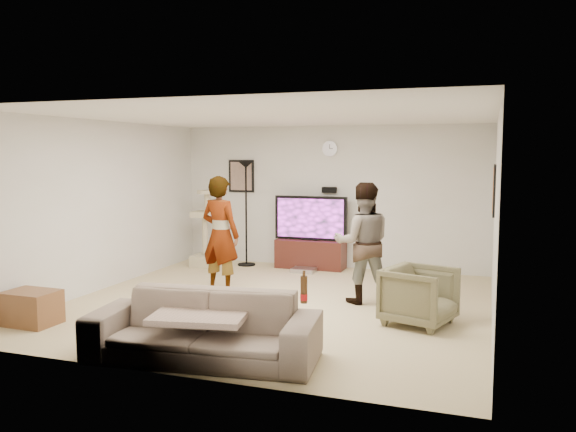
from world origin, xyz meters
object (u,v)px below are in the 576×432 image
(cat_tree, at_px, (205,228))
(floor_lamp, at_px, (246,214))
(person_left, at_px, (220,235))
(person_right, at_px, (363,243))
(sofa, at_px, (203,327))
(side_table, at_px, (31,308))
(armchair, at_px, (419,296))
(tv, at_px, (311,218))
(beer_bottle, at_px, (304,290))
(tv_stand, at_px, (311,254))

(cat_tree, bearing_deg, floor_lamp, 25.65)
(cat_tree, distance_m, person_left, 2.13)
(person_right, relative_size, sofa, 0.73)
(sofa, distance_m, side_table, 2.51)
(floor_lamp, xyz_separation_m, sofa, (1.53, -4.66, -0.61))
(person_left, height_order, armchair, person_left)
(floor_lamp, relative_size, person_right, 1.15)
(sofa, relative_size, armchair, 2.95)
(person_left, relative_size, person_right, 1.04)
(cat_tree, xyz_separation_m, person_right, (3.21, -1.63, 0.12))
(tv, bearing_deg, cat_tree, -166.42)
(side_table, bearing_deg, beer_bottle, -6.57)
(tv, xyz_separation_m, cat_tree, (-1.84, -0.45, -0.20))
(cat_tree, distance_m, sofa, 4.88)
(tv_stand, bearing_deg, cat_tree, -166.42)
(person_right, bearing_deg, person_left, -14.62)
(sofa, height_order, side_table, sofa)
(tv, relative_size, side_table, 2.16)
(cat_tree, height_order, beer_bottle, cat_tree)
(sofa, relative_size, beer_bottle, 8.95)
(person_left, bearing_deg, cat_tree, -44.71)
(person_left, xyz_separation_m, sofa, (1.04, -2.56, -0.52))
(person_right, bearing_deg, beer_bottle, 71.54)
(sofa, bearing_deg, cat_tree, 110.28)
(tv_stand, height_order, person_right, person_right)
(person_right, height_order, sofa, person_right)
(cat_tree, height_order, person_left, person_left)
(floor_lamp, height_order, beer_bottle, floor_lamp)
(armchair, bearing_deg, tv_stand, 55.02)
(cat_tree, relative_size, beer_bottle, 5.53)
(tv_stand, height_order, armchair, armchair)
(sofa, bearing_deg, person_left, 105.50)
(person_right, bearing_deg, tv, -75.66)
(floor_lamp, relative_size, cat_tree, 1.36)
(tv_stand, bearing_deg, side_table, -115.81)
(side_table, bearing_deg, sofa, -9.26)
(tv_stand, distance_m, floor_lamp, 1.37)
(tv_stand, bearing_deg, person_right, -56.69)
(tv_stand, relative_size, beer_bottle, 4.84)
(tv, height_order, person_left, person_left)
(floor_lamp, xyz_separation_m, cat_tree, (-0.67, -0.32, -0.25))
(cat_tree, bearing_deg, person_left, -56.91)
(tv, xyz_separation_m, side_table, (-2.12, -4.38, -0.69))
(sofa, bearing_deg, beer_bottle, -6.60)
(tv, bearing_deg, beer_bottle, -73.86)
(floor_lamp, height_order, side_table, floor_lamp)
(beer_bottle, bearing_deg, tv_stand, 106.14)
(cat_tree, bearing_deg, armchair, -31.07)
(tv_stand, xyz_separation_m, sofa, (0.36, -4.79, 0.07))
(beer_bottle, bearing_deg, floor_lamp, 118.81)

